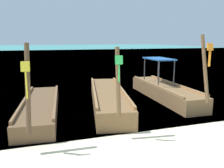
{
  "coord_description": "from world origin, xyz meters",
  "views": [
    {
      "loc": [
        -2.55,
        -3.64,
        2.72
      ],
      "look_at": [
        0.0,
        4.27,
        1.11
      ],
      "focal_mm": 36.89,
      "sensor_mm": 36.0,
      "label": 1
    }
  ],
  "objects": [
    {
      "name": "longtail_boat_yellow_ribbon",
      "position": [
        -2.56,
        4.92,
        0.27
      ],
      "size": [
        1.69,
        5.69,
        2.65
      ],
      "color": "brown",
      "rests_on": "ground"
    },
    {
      "name": "longtail_boat_green_ribbon",
      "position": [
        0.15,
        5.27,
        0.33
      ],
      "size": [
        2.38,
        6.29,
        2.52
      ],
      "color": "brown",
      "rests_on": "ground"
    },
    {
      "name": "sea_water",
      "position": [
        0.0,
        62.27,
        0.0
      ],
      "size": [
        120.0,
        120.0,
        0.0
      ],
      "primitive_type": "plane",
      "color": "#2DB29E",
      "rests_on": "ground"
    },
    {
      "name": "longtail_boat_orange_ribbon",
      "position": [
        2.95,
        5.52,
        0.37
      ],
      "size": [
        1.32,
        5.72,
        2.9
      ],
      "color": "brown",
      "rests_on": "ground"
    }
  ]
}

